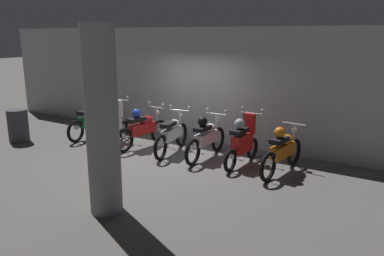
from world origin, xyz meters
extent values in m
plane|color=#565451|center=(0.00, 0.00, 0.00)|extent=(80.00, 80.00, 0.00)
cube|color=#ADADB2|center=(0.00, 1.90, 1.59)|extent=(16.00, 0.30, 3.17)
torus|color=black|center=(-2.97, 0.96, 0.33)|extent=(0.16, 0.66, 0.65)
torus|color=black|center=(-2.84, -0.33, 0.33)|extent=(0.16, 0.66, 0.65)
cube|color=#197238|center=(-2.90, 0.31, 0.52)|extent=(0.30, 0.85, 0.28)
ellipsoid|color=#197238|center=(-2.92, 0.47, 0.73)|extent=(0.30, 0.46, 0.22)
cube|color=black|center=(-2.88, 0.13, 0.80)|extent=(0.29, 0.54, 0.10)
cylinder|color=#B7BABF|center=(-2.96, 0.86, 1.02)|extent=(0.56, 0.09, 0.04)
sphere|color=#B7BABF|center=(-3.22, 0.83, 1.12)|extent=(0.07, 0.07, 0.07)
sphere|color=#B7BABF|center=(-2.70, 0.88, 1.12)|extent=(0.07, 0.07, 0.07)
cylinder|color=#B7BABF|center=(-2.96, 0.91, 0.65)|extent=(0.07, 0.16, 0.65)
sphere|color=silver|center=(-2.96, 0.91, 0.87)|extent=(0.12, 0.12, 0.12)
cube|color=white|center=(-2.84, -0.31, 0.43)|extent=(0.16, 0.03, 0.10)
torus|color=black|center=(-2.02, 0.72, 0.27)|extent=(0.17, 0.54, 0.53)
torus|color=black|center=(-1.85, -0.41, 0.27)|extent=(0.17, 0.54, 0.53)
cube|color=silver|center=(-1.94, 0.15, 0.54)|extent=(0.33, 0.76, 0.44)
cube|color=silver|center=(-1.99, 0.50, 0.94)|extent=(0.29, 0.16, 0.48)
cube|color=black|center=(-1.91, -0.01, 0.85)|extent=(0.32, 0.55, 0.10)
cylinder|color=#B7BABF|center=(-2.01, 0.63, 1.16)|extent=(0.56, 0.12, 0.04)
sphere|color=#B7BABF|center=(-2.27, 0.59, 1.26)|extent=(0.07, 0.07, 0.07)
sphere|color=#B7BABF|center=(-1.75, 0.67, 1.26)|extent=(0.07, 0.07, 0.07)
cylinder|color=#B7BABF|center=(-2.02, 0.68, 0.69)|extent=(0.08, 0.15, 0.85)
sphere|color=silver|center=(-2.02, 0.68, 1.01)|extent=(0.12, 0.12, 0.12)
cube|color=white|center=(-1.85, -0.39, 0.36)|extent=(0.16, 0.04, 0.10)
sphere|color=orange|center=(-1.91, -0.01, 1.02)|extent=(0.24, 0.24, 0.24)
torus|color=black|center=(-0.89, 0.97, 0.33)|extent=(0.17, 0.66, 0.65)
torus|color=black|center=(-1.05, -0.32, 0.33)|extent=(0.17, 0.66, 0.65)
cube|color=red|center=(-0.97, 0.32, 0.52)|extent=(0.32, 0.85, 0.28)
ellipsoid|color=red|center=(-0.95, 0.48, 0.73)|extent=(0.31, 0.47, 0.22)
cube|color=black|center=(-0.99, 0.14, 0.80)|extent=(0.30, 0.55, 0.10)
cylinder|color=#B7BABF|center=(-0.90, 0.86, 1.02)|extent=(0.56, 0.11, 0.04)
sphere|color=#B7BABF|center=(-1.16, 0.90, 1.12)|extent=(0.07, 0.07, 0.07)
sphere|color=#B7BABF|center=(-0.64, 0.83, 1.12)|extent=(0.07, 0.07, 0.07)
cylinder|color=#B7BABF|center=(-0.89, 0.91, 0.65)|extent=(0.08, 0.17, 0.65)
sphere|color=silver|center=(-0.89, 0.91, 0.87)|extent=(0.12, 0.12, 0.12)
cube|color=white|center=(-1.05, -0.30, 0.43)|extent=(0.16, 0.03, 0.10)
sphere|color=#1E389E|center=(-0.99, 0.14, 0.97)|extent=(0.24, 0.24, 0.24)
torus|color=black|center=(-0.12, 0.96, 0.33)|extent=(0.21, 0.66, 0.65)
torus|color=black|center=(0.12, -0.32, 0.33)|extent=(0.21, 0.66, 0.65)
cube|color=silver|center=(0.00, 0.32, 0.52)|extent=(0.37, 0.86, 0.28)
ellipsoid|color=silver|center=(-0.03, 0.48, 0.73)|extent=(0.34, 0.48, 0.22)
cube|color=black|center=(0.03, 0.14, 0.80)|extent=(0.33, 0.56, 0.10)
cylinder|color=#B7BABF|center=(-0.10, 0.86, 1.02)|extent=(0.56, 0.14, 0.04)
sphere|color=#B7BABF|center=(-0.36, 0.81, 1.12)|extent=(0.07, 0.07, 0.07)
sphere|color=#B7BABF|center=(0.15, 0.91, 1.12)|extent=(0.07, 0.07, 0.07)
cylinder|color=#B7BABF|center=(-0.11, 0.91, 0.65)|extent=(0.08, 0.17, 0.65)
sphere|color=silver|center=(-0.11, 0.91, 0.87)|extent=(0.12, 0.12, 0.12)
cube|color=white|center=(0.12, -0.29, 0.43)|extent=(0.16, 0.04, 0.10)
torus|color=black|center=(0.95, 1.07, 0.33)|extent=(0.11, 0.65, 0.65)
torus|color=black|center=(0.99, -0.23, 0.33)|extent=(0.11, 0.65, 0.65)
cube|color=silver|center=(0.97, 0.42, 0.52)|extent=(0.24, 0.84, 0.28)
ellipsoid|color=silver|center=(0.96, 0.58, 0.73)|extent=(0.27, 0.45, 0.22)
cube|color=black|center=(0.97, 0.24, 0.80)|extent=(0.26, 0.53, 0.10)
cylinder|color=#B7BABF|center=(0.95, 0.97, 1.02)|extent=(0.56, 0.05, 0.04)
sphere|color=#B7BABF|center=(0.69, 0.96, 1.12)|extent=(0.07, 0.07, 0.07)
sphere|color=#B7BABF|center=(1.21, 0.98, 1.12)|extent=(0.07, 0.07, 0.07)
cylinder|color=#B7BABF|center=(0.95, 1.02, 0.65)|extent=(0.06, 0.16, 0.65)
sphere|color=silver|center=(0.95, 1.02, 0.87)|extent=(0.12, 0.12, 0.12)
cube|color=white|center=(0.99, -0.20, 0.43)|extent=(0.16, 0.02, 0.10)
sphere|color=black|center=(0.97, 0.24, 0.97)|extent=(0.24, 0.24, 0.24)
torus|color=black|center=(1.95, 0.99, 0.27)|extent=(0.10, 0.53, 0.53)
torus|color=black|center=(1.92, -0.16, 0.27)|extent=(0.10, 0.53, 0.53)
cube|color=red|center=(1.94, 0.42, 0.54)|extent=(0.24, 0.74, 0.44)
cube|color=red|center=(1.94, 0.76, 0.94)|extent=(0.28, 0.13, 0.48)
cube|color=black|center=(1.93, 0.26, 0.85)|extent=(0.25, 0.53, 0.10)
cylinder|color=#B7BABF|center=(1.95, 0.90, 1.16)|extent=(0.56, 0.05, 0.04)
sphere|color=#B7BABF|center=(1.69, 0.91, 1.26)|extent=(0.07, 0.07, 0.07)
sphere|color=#B7BABF|center=(2.21, 0.90, 1.26)|extent=(0.07, 0.07, 0.07)
cylinder|color=#B7BABF|center=(1.95, 0.95, 0.69)|extent=(0.06, 0.15, 0.85)
sphere|color=silver|center=(1.95, 0.95, 1.01)|extent=(0.12, 0.12, 0.12)
cube|color=white|center=(1.92, -0.13, 0.36)|extent=(0.16, 0.02, 0.10)
sphere|color=#9EA0A8|center=(1.93, 0.26, 1.02)|extent=(0.24, 0.24, 0.24)
torus|color=black|center=(2.97, 1.05, 0.33)|extent=(0.16, 0.66, 0.65)
torus|color=black|center=(2.84, -0.24, 0.33)|extent=(0.16, 0.66, 0.65)
cube|color=orange|center=(2.90, 0.40, 0.52)|extent=(0.30, 0.85, 0.28)
ellipsoid|color=orange|center=(2.92, 0.56, 0.73)|extent=(0.30, 0.46, 0.22)
cube|color=black|center=(2.88, 0.22, 0.80)|extent=(0.29, 0.54, 0.10)
cylinder|color=#B7BABF|center=(2.96, 0.95, 1.02)|extent=(0.56, 0.09, 0.04)
cylinder|color=#B7BABF|center=(2.96, 1.00, 0.65)|extent=(0.07, 0.16, 0.65)
sphere|color=silver|center=(2.96, 1.00, 0.87)|extent=(0.12, 0.12, 0.12)
cube|color=white|center=(2.84, -0.22, 0.43)|extent=(0.16, 0.03, 0.10)
sphere|color=orange|center=(2.88, 0.22, 0.97)|extent=(0.24, 0.24, 0.24)
cylinder|color=gray|center=(0.97, -3.01, 1.59)|extent=(0.55, 0.55, 3.17)
cylinder|color=#38383D|center=(-4.32, -1.10, 0.46)|extent=(0.56, 0.56, 0.92)
camera|label=1|loc=(5.51, -7.43, 3.01)|focal=35.94mm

